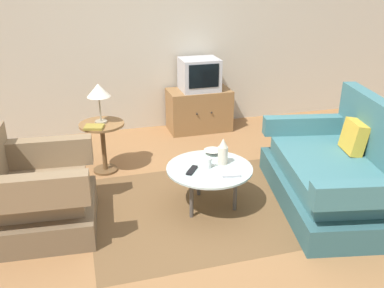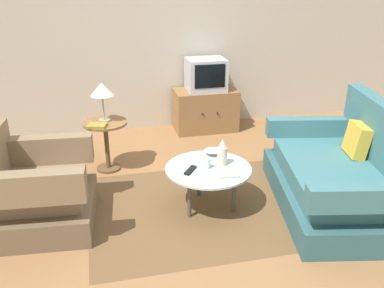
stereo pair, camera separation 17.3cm
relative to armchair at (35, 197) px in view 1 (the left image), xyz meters
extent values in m
plane|color=olive|center=(1.43, -0.17, -0.31)|extent=(16.00, 16.00, 0.00)
cube|color=#BCB29E|center=(1.43, 2.27, 1.04)|extent=(9.00, 0.12, 2.70)
cube|color=brown|center=(1.52, -0.06, -0.31)|extent=(2.21, 1.69, 0.00)
cube|color=brown|center=(0.05, 0.00, -0.19)|extent=(0.94, 0.95, 0.24)
cube|color=#846B4C|center=(0.05, 0.00, 0.02)|extent=(0.78, 0.66, 0.18)
cube|color=#846B4C|center=(0.02, -0.37, 0.24)|extent=(0.88, 0.21, 0.26)
cube|color=#846B4C|center=(0.08, 0.36, 0.24)|extent=(0.88, 0.21, 0.26)
cube|color=#325C60|center=(2.66, -0.31, -0.19)|extent=(1.28, 1.80, 0.24)
cube|color=#3D7075|center=(2.66, -0.31, 0.02)|extent=(1.09, 1.50, 0.18)
cube|color=#3D7075|center=(3.07, -0.39, 0.39)|extent=(0.46, 1.64, 0.55)
cube|color=#3D7075|center=(2.81, 0.43, 0.21)|extent=(0.98, 0.33, 0.20)
cube|color=#3D7075|center=(2.51, -1.04, 0.21)|extent=(0.98, 0.33, 0.20)
cube|color=gold|center=(2.97, -0.12, 0.27)|extent=(0.22, 0.33, 0.32)
cylinder|color=#B2C6C1|center=(1.52, -0.06, 0.09)|extent=(0.79, 0.79, 0.02)
cylinder|color=#4C4742|center=(1.50, 0.18, -0.11)|extent=(0.04, 0.04, 0.39)
cylinder|color=#4C4742|center=(1.32, -0.19, -0.11)|extent=(0.04, 0.04, 0.39)
cylinder|color=#4C4742|center=(1.74, -0.18, -0.11)|extent=(0.04, 0.04, 0.39)
cylinder|color=olive|center=(0.65, 0.97, 0.24)|extent=(0.48, 0.48, 0.02)
cylinder|color=brown|center=(0.65, 0.97, -0.04)|extent=(0.05, 0.05, 0.54)
cylinder|color=brown|center=(0.65, 0.97, -0.29)|extent=(0.26, 0.26, 0.02)
cube|color=olive|center=(2.02, 1.94, -0.02)|extent=(0.84, 0.47, 0.56)
sphere|color=black|center=(1.92, 1.69, 0.00)|extent=(0.02, 0.02, 0.02)
sphere|color=black|center=(2.13, 1.69, 0.00)|extent=(0.02, 0.02, 0.02)
cube|color=#B7B7BC|center=(2.02, 1.94, 0.47)|extent=(0.50, 0.41, 0.42)
cube|color=black|center=(2.02, 1.73, 0.49)|extent=(0.40, 0.01, 0.30)
cylinder|color=#9E937A|center=(0.65, 0.99, 0.26)|extent=(0.13, 0.13, 0.02)
cylinder|color=#9E937A|center=(0.65, 0.99, 0.41)|extent=(0.02, 0.02, 0.27)
cone|color=beige|center=(0.65, 0.99, 0.61)|extent=(0.25, 0.25, 0.14)
cylinder|color=beige|center=(1.67, -0.02, 0.19)|extent=(0.09, 0.09, 0.17)
cone|color=beige|center=(1.67, -0.02, 0.31)|extent=(0.08, 0.08, 0.08)
cylinder|color=white|center=(1.50, -0.06, 0.15)|extent=(0.08, 0.08, 0.09)
torus|color=white|center=(1.56, -0.06, 0.15)|extent=(0.06, 0.01, 0.06)
cone|color=silver|center=(1.65, 0.21, 0.12)|extent=(0.17, 0.17, 0.04)
cube|color=black|center=(1.35, -0.09, 0.11)|extent=(0.14, 0.17, 0.02)
cube|color=#B2B2B7|center=(1.65, -0.29, 0.11)|extent=(0.17, 0.08, 0.02)
cube|color=olive|center=(0.57, 0.83, 0.27)|extent=(0.23, 0.20, 0.03)
camera|label=1|loc=(0.43, -3.34, 1.79)|focal=39.42mm
camera|label=2|loc=(0.60, -3.38, 1.79)|focal=39.42mm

